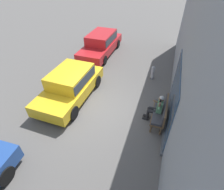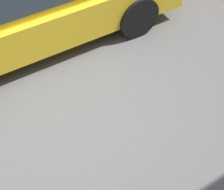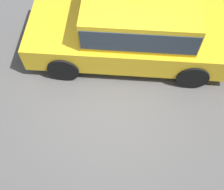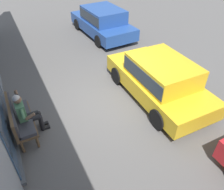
{
  "view_description": "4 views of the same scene",
  "coord_description": "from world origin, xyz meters",
  "px_view_note": "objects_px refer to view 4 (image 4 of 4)",
  "views": [
    {
      "loc": [
        5.65,
        2.6,
        5.72
      ],
      "look_at": [
        -0.07,
        0.68,
        0.88
      ],
      "focal_mm": 28.0,
      "sensor_mm": 36.0,
      "label": 1
    },
    {
      "loc": [
        0.87,
        2.6,
        3.41
      ],
      "look_at": [
        -0.3,
        0.7,
        0.76
      ],
      "focal_mm": 55.0,
      "sensor_mm": 36.0,
      "label": 2
    },
    {
      "loc": [
        -0.17,
        2.6,
        4.93
      ],
      "look_at": [
        -0.04,
        0.26,
        1.02
      ],
      "focal_mm": 45.0,
      "sensor_mm": 36.0,
      "label": 3
    },
    {
      "loc": [
        -5.05,
        2.6,
        4.77
      ],
      "look_at": [
        -0.6,
        0.3,
        0.88
      ],
      "focal_mm": 35.0,
      "sensor_mm": 36.0,
      "label": 4
    }
  ],
  "objects_px": {
    "bench": "(18,118)",
    "parked_car_mid": "(159,78)",
    "person_on_phone": "(26,113)",
    "parked_car_far": "(103,21)"
  },
  "relations": [
    {
      "from": "person_on_phone",
      "to": "parked_car_far",
      "type": "relative_size",
      "value": 0.31
    },
    {
      "from": "bench",
      "to": "parked_car_mid",
      "type": "xyz_separation_m",
      "value": [
        -0.39,
        -4.48,
        0.19
      ]
    },
    {
      "from": "bench",
      "to": "parked_car_far",
      "type": "distance_m",
      "value": 7.53
    },
    {
      "from": "parked_car_mid",
      "to": "bench",
      "type": "bearing_deg",
      "value": 85.08
    },
    {
      "from": "parked_car_mid",
      "to": "parked_car_far",
      "type": "xyz_separation_m",
      "value": [
        5.86,
        -0.69,
        -0.01
      ]
    },
    {
      "from": "parked_car_mid",
      "to": "parked_car_far",
      "type": "distance_m",
      "value": 5.9
    },
    {
      "from": "person_on_phone",
      "to": "parked_car_mid",
      "type": "distance_m",
      "value": 4.27
    },
    {
      "from": "bench",
      "to": "person_on_phone",
      "type": "bearing_deg",
      "value": -100.52
    },
    {
      "from": "person_on_phone",
      "to": "parked_car_mid",
      "type": "bearing_deg",
      "value": -94.62
    },
    {
      "from": "bench",
      "to": "parked_car_mid",
      "type": "distance_m",
      "value": 4.5
    }
  ]
}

